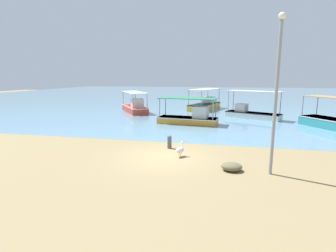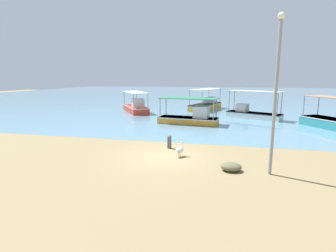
{
  "view_description": "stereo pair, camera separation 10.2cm",
  "coord_description": "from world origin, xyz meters",
  "px_view_note": "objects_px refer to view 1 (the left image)",
  "views": [
    {
      "loc": [
        3.07,
        -12.88,
        4.14
      ],
      "look_at": [
        -0.35,
        2.68,
        1.13
      ],
      "focal_mm": 28.0,
      "sensor_mm": 36.0,
      "label": 1
    },
    {
      "loc": [
        3.17,
        -12.86,
        4.14
      ],
      "look_at": [
        -0.35,
        2.68,
        1.13
      ],
      "focal_mm": 28.0,
      "sensor_mm": 36.0,
      "label": 2
    }
  ],
  "objects_px": {
    "fishing_boat_far_right": "(190,117)",
    "fishing_boat_near_left": "(251,113)",
    "fishing_boat_far_left": "(135,107)",
    "pelican": "(180,150)",
    "net_pile": "(232,167)",
    "mooring_bollard": "(169,141)",
    "lamp_post": "(277,89)",
    "fishing_boat_outer": "(330,121)",
    "fishing_boat_near_right": "(205,104)"
  },
  "relations": [
    {
      "from": "fishing_boat_far_right",
      "to": "fishing_boat_near_left",
      "type": "bearing_deg",
      "value": 38.12
    },
    {
      "from": "fishing_boat_near_left",
      "to": "fishing_boat_far_right",
      "type": "xyz_separation_m",
      "value": [
        -5.6,
        -4.4,
        0.01
      ]
    },
    {
      "from": "fishing_boat_far_left",
      "to": "fishing_boat_far_right",
      "type": "xyz_separation_m",
      "value": [
        7.4,
        -6.28,
        -0.02
      ]
    },
    {
      "from": "fishing_boat_far_left",
      "to": "pelican",
      "type": "height_order",
      "value": "fishing_boat_far_left"
    },
    {
      "from": "fishing_boat_far_right",
      "to": "net_pile",
      "type": "bearing_deg",
      "value": -73.3
    },
    {
      "from": "fishing_boat_far_right",
      "to": "mooring_bollard",
      "type": "distance_m",
      "value": 8.36
    },
    {
      "from": "fishing_boat_far_right",
      "to": "lamp_post",
      "type": "height_order",
      "value": "lamp_post"
    },
    {
      "from": "fishing_boat_outer",
      "to": "lamp_post",
      "type": "xyz_separation_m",
      "value": [
        -6.43,
        -12.08,
        3.12
      ]
    },
    {
      "from": "fishing_boat_near_right",
      "to": "lamp_post",
      "type": "xyz_separation_m",
      "value": [
        4.57,
        -22.47,
        3.06
      ]
    },
    {
      "from": "mooring_bollard",
      "to": "net_pile",
      "type": "height_order",
      "value": "mooring_bollard"
    },
    {
      "from": "fishing_boat_far_left",
      "to": "mooring_bollard",
      "type": "height_order",
      "value": "fishing_boat_far_left"
    },
    {
      "from": "fishing_boat_near_right",
      "to": "mooring_bollard",
      "type": "relative_size",
      "value": 8.46
    },
    {
      "from": "fishing_boat_near_left",
      "to": "fishing_boat_outer",
      "type": "bearing_deg",
      "value": -32.68
    },
    {
      "from": "fishing_boat_near_right",
      "to": "fishing_boat_outer",
      "type": "distance_m",
      "value": 15.13
    },
    {
      "from": "fishing_boat_outer",
      "to": "pelican",
      "type": "bearing_deg",
      "value": -135.5
    },
    {
      "from": "fishing_boat_far_left",
      "to": "fishing_boat_near_left",
      "type": "bearing_deg",
      "value": -8.23
    },
    {
      "from": "fishing_boat_near_right",
      "to": "fishing_boat_outer",
      "type": "xyz_separation_m",
      "value": [
        11.0,
        -10.39,
        -0.06
      ]
    },
    {
      "from": "fishing_boat_near_left",
      "to": "pelican",
      "type": "distance_m",
      "value": 15.02
    },
    {
      "from": "fishing_boat_far_right",
      "to": "mooring_bollard",
      "type": "xyz_separation_m",
      "value": [
        -0.08,
        -8.36,
        -0.16
      ]
    },
    {
      "from": "pelican",
      "to": "net_pile",
      "type": "relative_size",
      "value": 0.87
    },
    {
      "from": "fishing_boat_near_right",
      "to": "fishing_boat_far_right",
      "type": "bearing_deg",
      "value": -92.44
    },
    {
      "from": "fishing_boat_near_left",
      "to": "net_pile",
      "type": "bearing_deg",
      "value": -97.88
    },
    {
      "from": "fishing_boat_far_left",
      "to": "net_pile",
      "type": "xyz_separation_m",
      "value": [
        10.81,
        -17.67,
        -0.42
      ]
    },
    {
      "from": "fishing_boat_near_right",
      "to": "pelican",
      "type": "relative_size",
      "value": 8.34
    },
    {
      "from": "fishing_boat_near_right",
      "to": "fishing_boat_outer",
      "type": "height_order",
      "value": "fishing_boat_near_right"
    },
    {
      "from": "fishing_boat_near_left",
      "to": "pelican",
      "type": "relative_size",
      "value": 6.84
    },
    {
      "from": "fishing_boat_far_right",
      "to": "mooring_bollard",
      "type": "relative_size",
      "value": 6.92
    },
    {
      "from": "pelican",
      "to": "mooring_bollard",
      "type": "distance_m",
      "value": 1.73
    },
    {
      "from": "lamp_post",
      "to": "fishing_boat_outer",
      "type": "bearing_deg",
      "value": 61.99
    },
    {
      "from": "fishing_boat_outer",
      "to": "net_pile",
      "type": "distance_m",
      "value": 14.48
    },
    {
      "from": "fishing_boat_near_left",
      "to": "lamp_post",
      "type": "relative_size",
      "value": 0.83
    },
    {
      "from": "fishing_boat_far_left",
      "to": "pelican",
      "type": "xyz_separation_m",
      "value": [
        8.21,
        -16.11,
        -0.23
      ]
    },
    {
      "from": "fishing_boat_far_left",
      "to": "mooring_bollard",
      "type": "relative_size",
      "value": 7.45
    },
    {
      "from": "fishing_boat_outer",
      "to": "net_pile",
      "type": "relative_size",
      "value": 5.36
    },
    {
      "from": "fishing_boat_outer",
      "to": "net_pile",
      "type": "bearing_deg",
      "value": -123.79
    },
    {
      "from": "fishing_boat_near_right",
      "to": "fishing_boat_far_right",
      "type": "height_order",
      "value": "fishing_boat_near_right"
    },
    {
      "from": "fishing_boat_near_left",
      "to": "mooring_bollard",
      "type": "relative_size",
      "value": 6.93
    },
    {
      "from": "fishing_boat_near_right",
      "to": "net_pile",
      "type": "distance_m",
      "value": 22.61
    },
    {
      "from": "fishing_boat_far_left",
      "to": "fishing_boat_near_left",
      "type": "relative_size",
      "value": 1.07
    },
    {
      "from": "fishing_boat_near_right",
      "to": "mooring_bollard",
      "type": "xyz_separation_m",
      "value": [
        -0.55,
        -19.38,
        -0.18
      ]
    },
    {
      "from": "pelican",
      "to": "net_pile",
      "type": "height_order",
      "value": "pelican"
    },
    {
      "from": "fishing_boat_outer",
      "to": "fishing_boat_near_left",
      "type": "height_order",
      "value": "fishing_boat_near_left"
    },
    {
      "from": "fishing_boat_near_right",
      "to": "fishing_boat_near_left",
      "type": "xyz_separation_m",
      "value": [
        5.13,
        -6.63,
        -0.02
      ]
    },
    {
      "from": "mooring_bollard",
      "to": "fishing_boat_outer",
      "type": "bearing_deg",
      "value": 37.9
    },
    {
      "from": "fishing_boat_outer",
      "to": "lamp_post",
      "type": "relative_size",
      "value": 0.75
    },
    {
      "from": "fishing_boat_near_right",
      "to": "mooring_bollard",
      "type": "distance_m",
      "value": 19.39
    },
    {
      "from": "fishing_boat_near_right",
      "to": "fishing_boat_outer",
      "type": "bearing_deg",
      "value": -43.37
    },
    {
      "from": "fishing_boat_far_left",
      "to": "net_pile",
      "type": "bearing_deg",
      "value": -58.53
    },
    {
      "from": "net_pile",
      "to": "fishing_boat_far_left",
      "type": "bearing_deg",
      "value": 121.47
    },
    {
      "from": "fishing_boat_far_left",
      "to": "lamp_post",
      "type": "bearing_deg",
      "value": -54.95
    }
  ]
}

